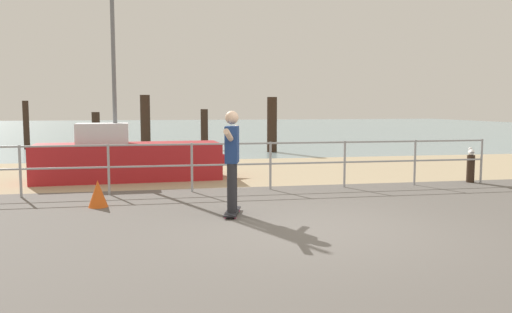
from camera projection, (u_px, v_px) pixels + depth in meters
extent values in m
cube|color=#605B56|center=(342.00, 248.00, 6.54)|extent=(24.00, 10.00, 0.04)
cube|color=tan|center=(242.00, 171.00, 14.36)|extent=(24.00, 6.00, 0.04)
cube|color=#849EA3|center=(187.00, 128.00, 41.74)|extent=(72.00, 50.00, 0.04)
cylinder|color=#9EA0A5|center=(20.00, 172.00, 10.06)|extent=(0.05, 0.05, 1.05)
cylinder|color=#9EA0A5|center=(109.00, 170.00, 10.37)|extent=(0.05, 0.05, 1.05)
cylinder|color=#9EA0A5|center=(192.00, 168.00, 10.69)|extent=(0.05, 0.05, 1.05)
cylinder|color=#9EA0A5|center=(270.00, 166.00, 11.00)|extent=(0.05, 0.05, 1.05)
cylinder|color=#9EA0A5|center=(345.00, 165.00, 11.31)|extent=(0.05, 0.05, 1.05)
cylinder|color=#9EA0A5|center=(415.00, 163.00, 11.62)|extent=(0.05, 0.05, 1.05)
cylinder|color=#9EA0A5|center=(481.00, 161.00, 11.93)|extent=(0.05, 0.05, 1.05)
cylinder|color=#9EA0A5|center=(192.00, 144.00, 10.64)|extent=(13.42, 0.04, 0.04)
cylinder|color=#9EA0A5|center=(192.00, 165.00, 10.68)|extent=(13.42, 0.04, 0.04)
cube|color=#B21E23|center=(129.00, 162.00, 12.52)|extent=(4.47, 1.63, 0.90)
cone|color=#B21E23|center=(218.00, 160.00, 13.04)|extent=(1.14, 0.82, 0.77)
cylinder|color=slate|center=(113.00, 45.00, 12.17)|extent=(0.10, 0.10, 4.70)
cube|color=silver|center=(103.00, 134.00, 12.31)|extent=(1.25, 0.96, 0.50)
cube|color=black|center=(232.00, 212.00, 8.48)|extent=(0.40, 0.82, 0.02)
cylinder|color=#E5598C|center=(230.00, 211.00, 8.77)|extent=(0.04, 0.07, 0.06)
cylinder|color=#E5598C|center=(239.00, 211.00, 8.76)|extent=(0.04, 0.07, 0.06)
cylinder|color=#E5598C|center=(225.00, 218.00, 8.21)|extent=(0.04, 0.07, 0.06)
cylinder|color=#E5598C|center=(235.00, 218.00, 8.20)|extent=(0.04, 0.07, 0.06)
cylinder|color=#26262B|center=(233.00, 186.00, 8.56)|extent=(0.14, 0.14, 0.80)
cylinder|color=#26262B|center=(231.00, 188.00, 8.32)|extent=(0.14, 0.14, 0.80)
cube|color=navy|center=(232.00, 145.00, 8.37)|extent=(0.29, 0.40, 0.60)
sphere|color=beige|center=(232.00, 118.00, 8.33)|extent=(0.22, 0.22, 0.22)
cylinder|color=beige|center=(235.00, 132.00, 8.80)|extent=(0.23, 0.56, 0.23)
cylinder|color=beige|center=(229.00, 135.00, 7.91)|extent=(0.23, 0.56, 0.23)
cylinder|color=#332319|center=(471.00, 169.00, 12.06)|extent=(0.18, 0.18, 0.66)
ellipsoid|color=white|center=(471.00, 152.00, 12.02)|extent=(0.27, 0.35, 0.14)
sphere|color=white|center=(470.00, 149.00, 12.20)|extent=(0.09, 0.09, 0.09)
cone|color=gold|center=(470.00, 149.00, 12.24)|extent=(0.04, 0.06, 0.02)
cube|color=slate|center=(472.00, 152.00, 11.87)|extent=(0.13, 0.14, 0.02)
cylinder|color=#332319|center=(26.00, 125.00, 21.31)|extent=(0.24, 0.24, 2.03)
cylinder|color=#332319|center=(96.00, 128.00, 24.73)|extent=(0.38, 0.38, 1.52)
cylinder|color=#332319|center=(145.00, 123.00, 20.99)|extent=(0.40, 0.40, 2.26)
cylinder|color=#332319|center=(204.00, 129.00, 21.79)|extent=(0.31, 0.31, 1.68)
cylinder|color=#332319|center=(272.00, 125.00, 20.00)|extent=(0.39, 0.39, 2.16)
cone|color=#E55919|center=(98.00, 194.00, 9.10)|extent=(0.36, 0.36, 0.50)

